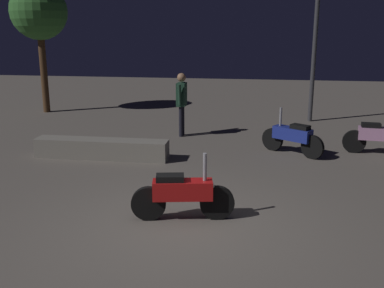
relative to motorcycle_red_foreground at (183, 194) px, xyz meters
The scene contains 8 objects.
ground_plane 0.56m from the motorcycle_red_foreground, 89.72° to the right, with size 40.00×40.00×0.00m, color #605951.
motorcycle_red_foreground is the anchor object (origin of this frame).
motorcycle_pink_parked_left 6.01m from the motorcycle_red_foreground, 47.76° to the left, with size 1.66×0.40×1.11m.
motorcycle_blue_parked_right 4.59m from the motorcycle_red_foreground, 64.36° to the left, with size 1.42×1.02×1.11m.
person_rider_beside 5.72m from the motorcycle_red_foreground, 99.82° to the left, with size 0.26×0.67×1.77m.
streetlamp_near 9.22m from the motorcycle_red_foreground, 71.04° to the left, with size 0.36×0.36×5.63m.
tree_left_bg 11.03m from the motorcycle_red_foreground, 127.06° to the left, with size 1.94×1.94×4.46m.
planter_wall_low 4.02m from the motorcycle_red_foreground, 127.98° to the left, with size 3.15×0.50×0.45m.
Camera 1 is at (1.14, -6.33, 3.05)m, focal length 42.36 mm.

